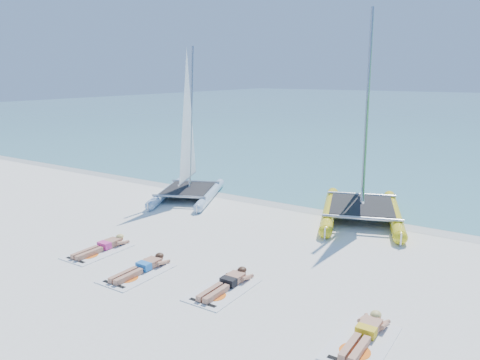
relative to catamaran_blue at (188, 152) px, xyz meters
The scene contains 12 objects.
ground 6.01m from the catamaran_blue, 47.99° to the right, with size 140.00×140.00×0.00m, color white.
wet_sand_strip 4.42m from the catamaran_blue, 18.02° to the left, with size 140.00×1.40×0.01m, color silver.
catamaran_blue is the anchor object (origin of this frame).
catamaran_yellow 6.72m from the catamaran_blue, 13.86° to the left, with size 4.20×5.89×7.29m.
towel_a 6.44m from the catamaran_blue, 74.65° to the right, with size 1.00×1.85×0.02m, color white.
sunbather_a 6.23m from the catamaran_blue, 74.16° to the right, with size 0.37×1.73×0.26m.
towel_b 7.57m from the catamaran_blue, 60.65° to the right, with size 1.00×1.85×0.02m, color white.
sunbather_b 7.38m from the catamaran_blue, 59.89° to the right, with size 0.37×1.73×0.26m.
towel_c 8.59m from the catamaran_blue, 45.40° to the right, with size 1.00×1.85×0.02m, color white.
sunbather_c 8.43m from the catamaran_blue, 44.47° to the right, with size 0.37×1.73×0.26m.
towel_d 11.37m from the catamaran_blue, 34.30° to the right, with size 1.00×1.85×0.02m, color white.
sunbather_d 11.25m from the catamaran_blue, 33.48° to the right, with size 0.37×1.73×0.26m.
Camera 1 is at (7.80, -9.75, 4.86)m, focal length 35.00 mm.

